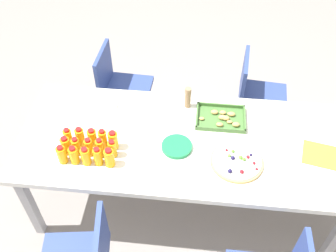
{
  "coord_description": "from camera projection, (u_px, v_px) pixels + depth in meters",
  "views": [
    {
      "loc": [
        0.06,
        -1.67,
        2.64
      ],
      "look_at": [
        -0.13,
        0.1,
        0.75
      ],
      "focal_mm": 40.74,
      "sensor_mm": 36.0,
      "label": 1
    }
  ],
  "objects": [
    {
      "name": "juice_bottle_5",
      "position": [
        66.0,
        146.0,
        2.41
      ],
      "size": [
        0.06,
        0.06,
        0.14
      ],
      "color": "#FBAC14",
      "rests_on": "party_table"
    },
    {
      "name": "juice_bottle_2",
      "position": [
        86.0,
        156.0,
        2.35
      ],
      "size": [
        0.06,
        0.06,
        0.14
      ],
      "color": "#F9AC14",
      "rests_on": "party_table"
    },
    {
      "name": "juice_bottle_1",
      "position": [
        74.0,
        155.0,
        2.36
      ],
      "size": [
        0.06,
        0.06,
        0.14
      ],
      "color": "#F8AF14",
      "rests_on": "party_table"
    },
    {
      "name": "fruit_pizza",
      "position": [
        237.0,
        161.0,
        2.39
      ],
      "size": [
        0.33,
        0.33,
        0.05
      ],
      "color": "tan",
      "rests_on": "party_table"
    },
    {
      "name": "juice_bottle_3",
      "position": [
        98.0,
        157.0,
        2.35
      ],
      "size": [
        0.05,
        0.05,
        0.14
      ],
      "color": "#FAAD14",
      "rests_on": "party_table"
    },
    {
      "name": "juice_bottle_9",
      "position": [
        112.0,
        149.0,
        2.4
      ],
      "size": [
        0.05,
        0.05,
        0.14
      ],
      "color": "#FAAE14",
      "rests_on": "party_table"
    },
    {
      "name": "juice_bottle_6",
      "position": [
        76.0,
        147.0,
        2.41
      ],
      "size": [
        0.05,
        0.05,
        0.14
      ],
      "color": "#F9AC14",
      "rests_on": "party_table"
    },
    {
      "name": "napkin_stack",
      "position": [
        109.0,
        101.0,
        2.79
      ],
      "size": [
        0.15,
        0.15,
        0.01
      ],
      "primitive_type": "cube",
      "color": "white",
      "rests_on": "party_table"
    },
    {
      "name": "cardboard_tube",
      "position": [
        188.0,
        98.0,
        2.7
      ],
      "size": [
        0.04,
        0.04,
        0.17
      ],
      "primitive_type": "cylinder",
      "color": "#9E7A56",
      "rests_on": "party_table"
    },
    {
      "name": "snack_tray",
      "position": [
        222.0,
        118.0,
        2.65
      ],
      "size": [
        0.34,
        0.25,
        0.04
      ],
      "color": "#477238",
      "rests_on": "party_table"
    },
    {
      "name": "juice_bottle_10",
      "position": [
        68.0,
        137.0,
        2.46
      ],
      "size": [
        0.05,
        0.05,
        0.14
      ],
      "color": "#F9AD14",
      "rests_on": "party_table"
    },
    {
      "name": "juice_bottle_7",
      "position": [
        89.0,
        147.0,
        2.4
      ],
      "size": [
        0.05,
        0.05,
        0.14
      ],
      "color": "#F9AC14",
      "rests_on": "party_table"
    },
    {
      "name": "juice_bottle_8",
      "position": [
        100.0,
        148.0,
        2.39
      ],
      "size": [
        0.05,
        0.05,
        0.15
      ],
      "color": "#FAAD14",
      "rests_on": "party_table"
    },
    {
      "name": "paper_folder",
      "position": [
        323.0,
        156.0,
        2.44
      ],
      "size": [
        0.3,
        0.25,
        0.01
      ],
      "primitive_type": "cube",
      "rotation": [
        0.0,
        0.0,
        -0.2
      ],
      "color": "yellow",
      "rests_on": "party_table"
    },
    {
      "name": "party_table",
      "position": [
        185.0,
        146.0,
        2.58
      ],
      "size": [
        2.23,
        0.91,
        0.73
      ],
      "color": "silver",
      "rests_on": "ground_plane"
    },
    {
      "name": "juice_bottle_11",
      "position": [
        80.0,
        137.0,
        2.46
      ],
      "size": [
        0.06,
        0.06,
        0.15
      ],
      "color": "#FAAD14",
      "rests_on": "party_table"
    },
    {
      "name": "plate_stack",
      "position": [
        177.0,
        147.0,
        2.48
      ],
      "size": [
        0.2,
        0.2,
        0.02
      ],
      "color": "#1E8C4C",
      "rests_on": "party_table"
    },
    {
      "name": "juice_bottle_13",
      "position": [
        103.0,
        139.0,
        2.45
      ],
      "size": [
        0.05,
        0.05,
        0.15
      ],
      "color": "#FAAD14",
      "rests_on": "party_table"
    },
    {
      "name": "juice_bottle_0",
      "position": [
        62.0,
        155.0,
        2.36
      ],
      "size": [
        0.06,
        0.06,
        0.14
      ],
      "color": "#F9AB14",
      "rests_on": "party_table"
    },
    {
      "name": "chair_far_left",
      "position": [
        119.0,
        85.0,
        3.27
      ],
      "size": [
        0.42,
        0.42,
        0.83
      ],
      "rotation": [
        0.0,
        0.0,
        -1.62
      ],
      "color": "#33478C",
      "rests_on": "ground_plane"
    },
    {
      "name": "ground_plane",
      "position": [
        182.0,
        200.0,
        3.06
      ],
      "size": [
        12.0,
        12.0,
        0.0
      ],
      "primitive_type": "plane",
      "color": "gray"
    },
    {
      "name": "juice_bottle_4",
      "position": [
        109.0,
        158.0,
        2.34
      ],
      "size": [
        0.06,
        0.06,
        0.14
      ],
      "color": "#FAAB14",
      "rests_on": "party_table"
    },
    {
      "name": "chair_far_right",
      "position": [
        255.0,
        92.0,
        3.2
      ],
      "size": [
        0.43,
        0.43,
        0.83
      ],
      "rotation": [
        0.0,
        0.0,
        -1.66
      ],
      "color": "#33478C",
      "rests_on": "ground_plane"
    },
    {
      "name": "juice_bottle_12",
      "position": [
        92.0,
        138.0,
        2.46
      ],
      "size": [
        0.06,
        0.06,
        0.14
      ],
      "color": "#F9AE14",
      "rests_on": "party_table"
    },
    {
      "name": "juice_bottle_14",
      "position": [
        113.0,
        140.0,
        2.44
      ],
      "size": [
        0.06,
        0.06,
        0.14
      ],
      "color": "#F9AD14",
      "rests_on": "party_table"
    }
  ]
}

